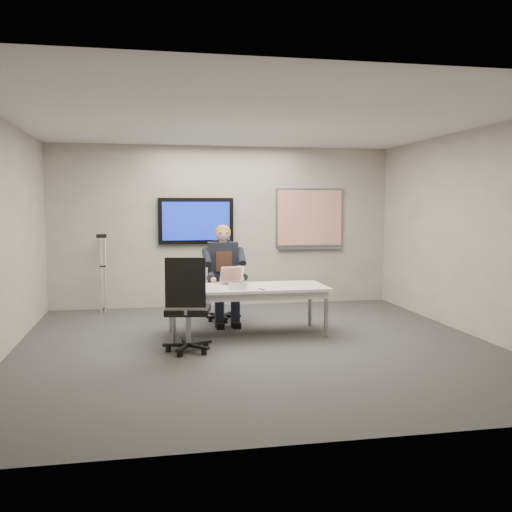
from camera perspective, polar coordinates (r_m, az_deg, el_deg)
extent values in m
cube|color=#38393B|center=(7.31, 0.08, -8.95)|extent=(6.00, 6.00, 0.02)
cube|color=silver|center=(7.16, 0.08, 13.34)|extent=(6.00, 6.00, 0.02)
cube|color=gray|center=(10.06, -3.20, 2.97)|extent=(6.00, 0.02, 2.80)
cube|color=gray|center=(4.20, 7.95, -0.07)|extent=(6.00, 0.02, 2.80)
cube|color=gray|center=(7.16, -24.22, 1.66)|extent=(0.02, 6.00, 2.80)
cube|color=gray|center=(8.22, 21.10, 2.16)|extent=(0.02, 6.00, 2.80)
cube|color=white|center=(7.79, -0.94, -3.19)|extent=(2.17, 0.90, 0.04)
cube|color=silver|center=(7.80, -0.94, -3.71)|extent=(2.08, 0.81, 0.09)
cylinder|color=gray|center=(7.36, -8.24, -6.37)|extent=(0.05, 0.05, 0.63)
cylinder|color=gray|center=(7.72, 7.02, -5.81)|extent=(0.05, 0.05, 0.63)
cylinder|color=gray|center=(8.11, -8.50, -5.31)|extent=(0.05, 0.05, 0.63)
cylinder|color=gray|center=(8.44, 5.42, -4.87)|extent=(0.05, 0.05, 0.63)
cube|color=black|center=(9.95, -6.02, 3.51)|extent=(1.30, 0.08, 0.80)
cube|color=navy|center=(9.90, -6.00, 3.50)|extent=(1.16, 0.01, 0.66)
cube|color=gray|center=(10.35, 5.37, 3.85)|extent=(1.25, 0.04, 1.05)
cube|color=silver|center=(10.33, 5.41, 3.85)|extent=(1.18, 0.01, 0.98)
cube|color=gray|center=(10.34, 5.40, 0.80)|extent=(1.18, 0.05, 0.04)
cylinder|color=gray|center=(8.82, -3.34, -4.66)|extent=(0.06, 0.06, 0.36)
cube|color=black|center=(8.79, -3.34, -3.50)|extent=(0.56, 0.56, 0.07)
cube|color=black|center=(8.96, -3.18, -1.21)|extent=(0.42, 0.16, 0.52)
cylinder|color=gray|center=(6.99, -6.78, -7.00)|extent=(0.07, 0.07, 0.40)
cube|color=black|center=(6.95, -6.80, -5.38)|extent=(0.60, 0.60, 0.08)
cube|color=black|center=(6.65, -7.07, -2.65)|extent=(0.47, 0.14, 0.58)
cube|color=black|center=(8.71, -3.33, -0.67)|extent=(0.47, 0.29, 0.63)
cube|color=#351F15|center=(8.57, -3.22, -0.54)|extent=(0.24, 0.04, 0.30)
sphere|color=tan|center=(8.64, -3.32, 2.24)|extent=(0.23, 0.23, 0.23)
ellipsoid|color=#945025|center=(8.66, -3.34, 2.46)|extent=(0.24, 0.24, 0.20)
cube|color=silver|center=(7.94, -2.27, -2.83)|extent=(0.39, 0.31, 0.02)
cube|color=black|center=(7.93, -2.26, -2.76)|extent=(0.32, 0.23, 0.00)
cube|color=silver|center=(8.08, -2.44, -1.83)|extent=(0.35, 0.16, 0.23)
cube|color=#B61513|center=(8.07, -2.43, -1.81)|extent=(0.31, 0.13, 0.19)
cylinder|color=black|center=(7.49, 0.58, -3.33)|extent=(0.05, 0.15, 0.01)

